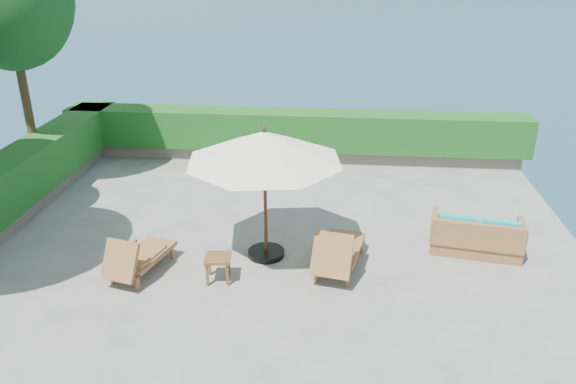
# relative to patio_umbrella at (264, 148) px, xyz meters

# --- Properties ---
(ground) EXTENTS (12.00, 12.00, 0.00)m
(ground) POSITION_rel_patio_umbrella_xyz_m (0.06, -0.28, -2.15)
(ground) COLOR gray
(ground) RESTS_ON ground
(foundation) EXTENTS (12.00, 12.00, 3.00)m
(foundation) POSITION_rel_patio_umbrella_xyz_m (0.06, -0.28, -3.70)
(foundation) COLOR #544C43
(foundation) RESTS_ON ocean
(planter_wall_far) EXTENTS (12.00, 0.60, 0.36)m
(planter_wall_far) POSITION_rel_patio_umbrella_xyz_m (0.06, 5.32, -1.97)
(planter_wall_far) COLOR #6A6254
(planter_wall_far) RESTS_ON ground
(hedge_far) EXTENTS (12.40, 0.90, 1.00)m
(hedge_far) POSITION_rel_patio_umbrella_xyz_m (0.06, 5.32, -1.30)
(hedge_far) COLOR #134213
(hedge_far) RESTS_ON planter_wall_far
(patio_umbrella) EXTENTS (3.45, 3.45, 2.54)m
(patio_umbrella) POSITION_rel_patio_umbrella_xyz_m (0.00, 0.00, 0.00)
(patio_umbrella) COLOR black
(patio_umbrella) RESTS_ON ground
(lounge_left) EXTENTS (0.97, 1.60, 0.86)m
(lounge_left) POSITION_rel_patio_umbrella_xyz_m (-2.16, -0.88, -1.79)
(lounge_left) COLOR #945835
(lounge_left) RESTS_ON ground
(lounge_right) EXTENTS (0.99, 1.75, 0.95)m
(lounge_right) POSITION_rel_patio_umbrella_xyz_m (1.35, -0.40, -1.75)
(lounge_right) COLOR #945835
(lounge_right) RESTS_ON ground
(side_table) EXTENTS (0.48, 0.48, 0.47)m
(side_table) POSITION_rel_patio_umbrella_xyz_m (-0.72, -0.92, -1.77)
(side_table) COLOR brown
(side_table) RESTS_ON ground
(wicker_loveseat) EXTENTS (1.80, 1.14, 0.82)m
(wicker_loveseat) POSITION_rel_patio_umbrella_xyz_m (3.94, 0.51, -1.83)
(wicker_loveseat) COLOR #945835
(wicker_loveseat) RESTS_ON ground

